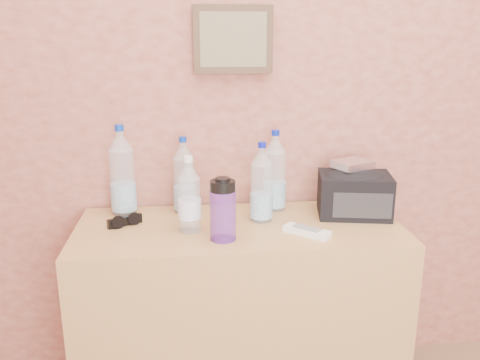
{
  "coord_description": "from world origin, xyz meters",
  "views": [
    {
      "loc": [
        -0.4,
        0.0,
        1.43
      ],
      "look_at": [
        -0.23,
        1.71,
        0.93
      ],
      "focal_mm": 38.0,
      "sensor_mm": 36.0,
      "label": 1
    }
  ],
  "objects_px": {
    "pet_large_a": "(122,175)",
    "pet_large_d": "(262,186)",
    "pet_large_c": "(275,175)",
    "pet_large_b": "(184,179)",
    "toiletry_bag": "(354,192)",
    "ac_remote": "(307,231)",
    "pet_small": "(189,199)",
    "foil_packet": "(352,164)",
    "sunglasses": "(125,221)",
    "dresser": "(239,315)",
    "nalgene_bottle": "(223,209)"
  },
  "relations": [
    {
      "from": "pet_large_b",
      "to": "ac_remote",
      "type": "relative_size",
      "value": 1.8
    },
    {
      "from": "dresser",
      "to": "sunglasses",
      "type": "bearing_deg",
      "value": 174.28
    },
    {
      "from": "foil_packet",
      "to": "sunglasses",
      "type": "bearing_deg",
      "value": -176.39
    },
    {
      "from": "dresser",
      "to": "pet_large_d",
      "type": "height_order",
      "value": "pet_large_d"
    },
    {
      "from": "sunglasses",
      "to": "ac_remote",
      "type": "distance_m",
      "value": 0.66
    },
    {
      "from": "pet_large_d",
      "to": "sunglasses",
      "type": "bearing_deg",
      "value": -179.3
    },
    {
      "from": "pet_large_a",
      "to": "pet_large_c",
      "type": "xyz_separation_m",
      "value": [
        0.59,
        -0.01,
        -0.01
      ]
    },
    {
      "from": "pet_large_a",
      "to": "nalgene_bottle",
      "type": "relative_size",
      "value": 1.6
    },
    {
      "from": "pet_large_a",
      "to": "pet_large_b",
      "type": "relative_size",
      "value": 1.17
    },
    {
      "from": "pet_large_c",
      "to": "foil_packet",
      "type": "height_order",
      "value": "pet_large_c"
    },
    {
      "from": "sunglasses",
      "to": "toiletry_bag",
      "type": "relative_size",
      "value": 0.49
    },
    {
      "from": "pet_large_c",
      "to": "sunglasses",
      "type": "relative_size",
      "value": 2.43
    },
    {
      "from": "pet_large_a",
      "to": "ac_remote",
      "type": "distance_m",
      "value": 0.73
    },
    {
      "from": "pet_small",
      "to": "foil_packet",
      "type": "relative_size",
      "value": 2.06
    },
    {
      "from": "pet_large_d",
      "to": "ac_remote",
      "type": "bearing_deg",
      "value": -48.28
    },
    {
      "from": "pet_large_a",
      "to": "toiletry_bag",
      "type": "xyz_separation_m",
      "value": [
        0.89,
        -0.1,
        -0.06
      ]
    },
    {
      "from": "pet_large_a",
      "to": "pet_large_b",
      "type": "distance_m",
      "value": 0.24
    },
    {
      "from": "pet_large_c",
      "to": "foil_packet",
      "type": "xyz_separation_m",
      "value": [
        0.29,
        -0.07,
        0.05
      ]
    },
    {
      "from": "pet_large_a",
      "to": "ac_remote",
      "type": "height_order",
      "value": "pet_large_a"
    },
    {
      "from": "sunglasses",
      "to": "dresser",
      "type": "bearing_deg",
      "value": -35.71
    },
    {
      "from": "pet_large_c",
      "to": "foil_packet",
      "type": "relative_size",
      "value": 2.41
    },
    {
      "from": "pet_large_c",
      "to": "nalgene_bottle",
      "type": "distance_m",
      "value": 0.37
    },
    {
      "from": "pet_small",
      "to": "sunglasses",
      "type": "relative_size",
      "value": 2.08
    },
    {
      "from": "pet_large_b",
      "to": "pet_small",
      "type": "distance_m",
      "value": 0.21
    },
    {
      "from": "dresser",
      "to": "ac_remote",
      "type": "distance_m",
      "value": 0.46
    },
    {
      "from": "pet_large_b",
      "to": "sunglasses",
      "type": "relative_size",
      "value": 2.27
    },
    {
      "from": "pet_small",
      "to": "nalgene_bottle",
      "type": "height_order",
      "value": "pet_small"
    },
    {
      "from": "pet_large_b",
      "to": "toiletry_bag",
      "type": "distance_m",
      "value": 0.66
    },
    {
      "from": "pet_large_b",
      "to": "pet_large_d",
      "type": "relative_size",
      "value": 1.0
    },
    {
      "from": "pet_large_b",
      "to": "pet_large_d",
      "type": "xyz_separation_m",
      "value": [
        0.29,
        -0.13,
        0.0
      ]
    },
    {
      "from": "pet_large_a",
      "to": "foil_packet",
      "type": "relative_size",
      "value": 2.63
    },
    {
      "from": "ac_remote",
      "to": "sunglasses",
      "type": "bearing_deg",
      "value": -152.65
    },
    {
      "from": "ac_remote",
      "to": "pet_large_c",
      "type": "bearing_deg",
      "value": 144.67
    },
    {
      "from": "nalgene_bottle",
      "to": "toiletry_bag",
      "type": "xyz_separation_m",
      "value": [
        0.52,
        0.2,
        -0.02
      ]
    },
    {
      "from": "pet_small",
      "to": "foil_packet",
      "type": "bearing_deg",
      "value": 11.79
    },
    {
      "from": "dresser",
      "to": "pet_large_b",
      "type": "bearing_deg",
      "value": 138.74
    },
    {
      "from": "pet_large_d",
      "to": "sunglasses",
      "type": "xyz_separation_m",
      "value": [
        -0.5,
        -0.01,
        -0.12
      ]
    },
    {
      "from": "toiletry_bag",
      "to": "pet_large_d",
      "type": "bearing_deg",
      "value": -165.76
    },
    {
      "from": "pet_large_b",
      "to": "foil_packet",
      "type": "xyz_separation_m",
      "value": [
        0.64,
        -0.08,
        0.06
      ]
    },
    {
      "from": "dresser",
      "to": "pet_large_d",
      "type": "xyz_separation_m",
      "value": [
        0.09,
        0.05,
        0.51
      ]
    },
    {
      "from": "ac_remote",
      "to": "foil_packet",
      "type": "bearing_deg",
      "value": 83.82
    },
    {
      "from": "dresser",
      "to": "pet_large_c",
      "type": "height_order",
      "value": "pet_large_c"
    },
    {
      "from": "pet_large_a",
      "to": "pet_small",
      "type": "relative_size",
      "value": 1.28
    },
    {
      "from": "nalgene_bottle",
      "to": "sunglasses",
      "type": "xyz_separation_m",
      "value": [
        -0.35,
        0.16,
        -0.09
      ]
    },
    {
      "from": "pet_small",
      "to": "toiletry_bag",
      "type": "xyz_separation_m",
      "value": [
        0.63,
        0.11,
        -0.03
      ]
    },
    {
      "from": "pet_large_a",
      "to": "sunglasses",
      "type": "distance_m",
      "value": 0.19
    },
    {
      "from": "pet_small",
      "to": "foil_packet",
      "type": "distance_m",
      "value": 0.64
    },
    {
      "from": "pet_large_c",
      "to": "toiletry_bag",
      "type": "relative_size",
      "value": 1.2
    },
    {
      "from": "dresser",
      "to": "pet_large_b",
      "type": "xyz_separation_m",
      "value": [
        -0.2,
        0.17,
        0.51
      ]
    },
    {
      "from": "pet_large_a",
      "to": "pet_large_d",
      "type": "relative_size",
      "value": 1.17
    }
  ]
}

